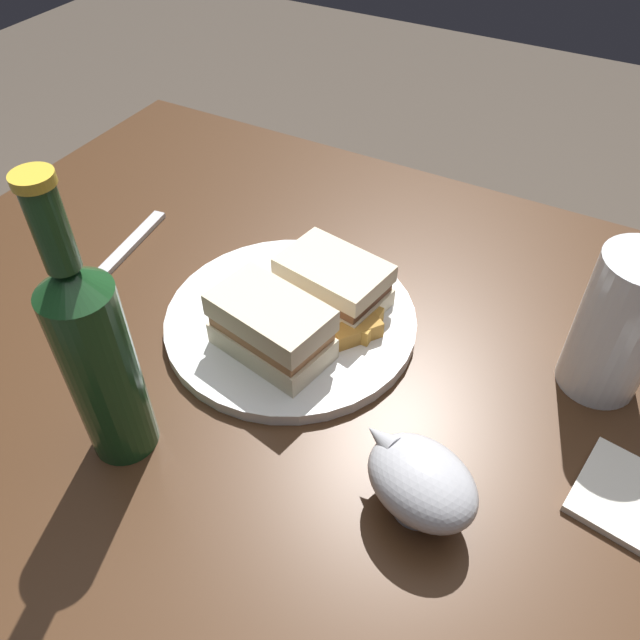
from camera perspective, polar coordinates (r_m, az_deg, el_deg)
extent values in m
plane|color=#4C4238|center=(1.32, 1.56, -25.52)|extent=(6.00, 6.00, 0.00)
cube|color=#422816|center=(0.98, 2.00, -17.99)|extent=(1.15, 0.77, 0.74)
cylinder|color=white|center=(0.71, -2.65, -0.02)|extent=(0.28, 0.28, 0.01)
cube|color=beige|center=(0.66, -4.34, -1.88)|extent=(0.13, 0.09, 0.03)
cube|color=#B27A4C|center=(0.64, -4.43, -0.64)|extent=(0.12, 0.09, 0.01)
cube|color=beige|center=(0.63, -4.53, 0.65)|extent=(0.13, 0.09, 0.03)
cube|color=beige|center=(0.71, 1.21, 2.43)|extent=(0.13, 0.10, 0.02)
cube|color=brown|center=(0.70, 1.23, 3.46)|extent=(0.12, 0.09, 0.01)
cube|color=beige|center=(0.69, 1.25, 4.53)|extent=(0.13, 0.10, 0.02)
cube|color=gold|center=(0.68, 4.30, -0.40)|extent=(0.02, 0.05, 0.02)
cube|color=#B77F33|center=(0.65, -2.02, -2.75)|extent=(0.02, 0.04, 0.02)
cube|color=#AD702D|center=(0.66, 1.80, -1.59)|extent=(0.04, 0.05, 0.02)
cube|color=#B77F33|center=(0.67, 3.25, -1.00)|extent=(0.05, 0.06, 0.02)
cube|color=gold|center=(0.70, 3.59, 1.04)|extent=(0.04, 0.04, 0.02)
cylinder|color=white|center=(0.66, 25.42, -0.47)|extent=(0.08, 0.08, 0.16)
cylinder|color=#C67014|center=(0.67, 24.87, -1.77)|extent=(0.07, 0.07, 0.11)
cylinder|color=#B7B7BC|center=(0.57, 8.81, -15.94)|extent=(0.04, 0.04, 0.02)
ellipsoid|color=#B7B7BC|center=(0.54, 9.19, -14.22)|extent=(0.12, 0.11, 0.05)
ellipsoid|color=#381E0F|center=(0.54, 9.27, -13.85)|extent=(0.10, 0.09, 0.02)
cone|color=#B7B7BC|center=(0.55, 5.52, -10.57)|extent=(0.04, 0.03, 0.02)
cylinder|color=#19421E|center=(0.57, -18.95, -4.66)|extent=(0.06, 0.06, 0.19)
cone|color=#19421E|center=(0.50, -21.71, 3.40)|extent=(0.06, 0.06, 0.02)
cylinder|color=#19421E|center=(0.47, -23.17, 7.65)|extent=(0.03, 0.03, 0.07)
cylinder|color=gold|center=(0.45, -24.53, 11.52)|extent=(0.03, 0.03, 0.01)
cube|color=silver|center=(0.84, -17.36, 5.89)|extent=(0.04, 0.18, 0.01)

